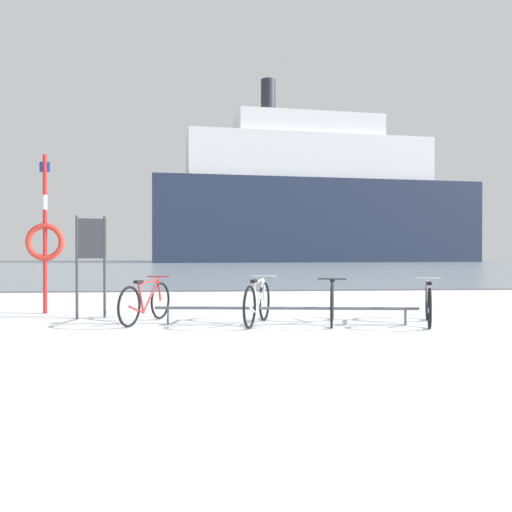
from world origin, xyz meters
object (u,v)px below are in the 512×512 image
Objects in this scene: bicycle_3 at (428,304)px; ferry_ship at (312,202)px; info_sign at (91,249)px; rescue_post at (45,238)px; bicycle_0 at (146,302)px; bicycle_2 at (332,302)px; bicycle_1 at (257,303)px.

ferry_ship is (9.45, 59.44, 7.96)m from bicycle_3.
bicycle_3 is at bearing -99.03° from ferry_ship.
rescue_post is (-1.11, 0.80, 0.22)m from info_sign.
info_sign is at bearing -104.87° from ferry_ship.
bicycle_3 is 0.86× the size of info_sign.
bicycle_2 is (3.24, -0.35, 0.00)m from bicycle_0.
info_sign reaches higher than bicycle_0.
bicycle_3 is 0.51× the size of rescue_post.
bicycle_2 is at bearing 172.69° from bicycle_3.
bicycle_3 is 6.20m from info_sign.
bicycle_3 is 0.04× the size of ferry_ship.
bicycle_0 is 0.04× the size of ferry_ship.
bicycle_3 is at bearing -7.31° from bicycle_2.
bicycle_1 is at bearing -24.09° from rescue_post.
bicycle_2 is at bearing -100.60° from ferry_ship.
bicycle_3 is at bearing -6.58° from bicycle_0.
ferry_ship is (14.32, 58.88, 7.95)m from bicycle_0.
bicycle_1 is 3.37m from info_sign.
info_sign reaches higher than bicycle_2.
info_sign is (-4.37, 1.07, 0.93)m from bicycle_2.
info_sign is 60.59m from ferry_ship.
bicycle_3 is (2.93, -0.21, -0.02)m from bicycle_1.
bicycle_2 is at bearing -6.21° from bicycle_0.
bicycle_1 is 0.50× the size of rescue_post.
bicycle_2 is 0.04× the size of ferry_ship.
bicycle_1 is at bearing -19.14° from info_sign.
ferry_ship is at bearing 76.33° from bicycle_0.
bicycle_1 reaches higher than bicycle_2.
rescue_post is at bearing 145.81° from bicycle_0.
bicycle_0 is 4.91m from bicycle_3.
rescue_post reaches higher than bicycle_0.
bicycle_0 is 1.97m from bicycle_1.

